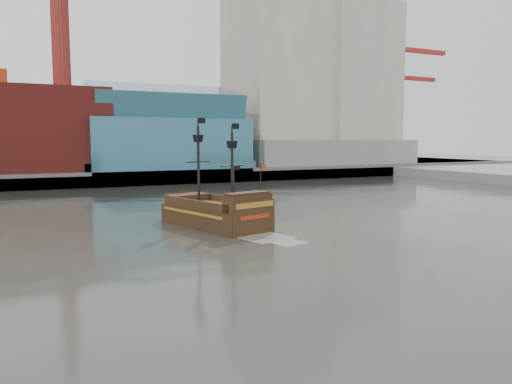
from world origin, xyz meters
TOP-DOWN VIEW (x-y plane):
  - ground at (0.00, 0.00)m, footprint 400.00×400.00m
  - promenade_far at (0.00, 92.00)m, footprint 220.00×60.00m
  - seawall at (0.00, 62.50)m, footprint 220.00×1.00m
  - skyline at (5.21, 84.56)m, footprint 149.00×45.00m
  - crane_a at (78.63, 82.00)m, footprint 22.50×4.00m
  - crane_b at (88.23, 92.00)m, footprint 19.10×4.00m
  - pirate_ship at (-0.04, 18.03)m, footprint 8.00×15.15m

SIDE VIEW (x-z plane):
  - ground at x=0.00m, z-range 0.00..0.00m
  - pirate_ship at x=-0.04m, z-range -4.45..6.42m
  - promenade_far at x=0.00m, z-range 0.00..2.00m
  - seawall at x=0.00m, z-range 0.00..2.60m
  - crane_b at x=88.23m, z-range 2.45..28.70m
  - crane_a at x=78.63m, z-range 2.99..35.24m
  - skyline at x=5.21m, z-range -6.45..55.55m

